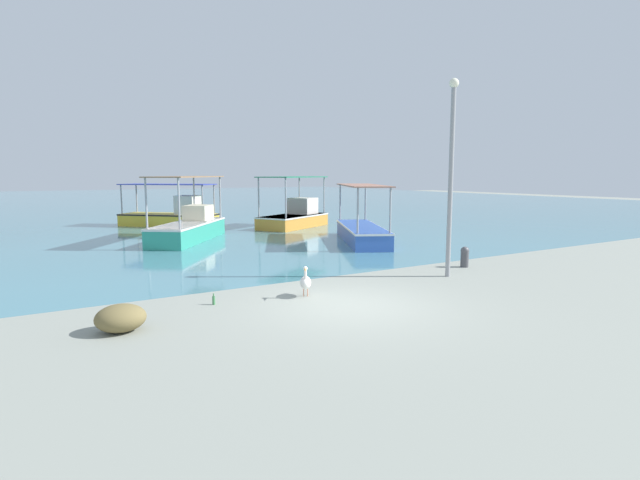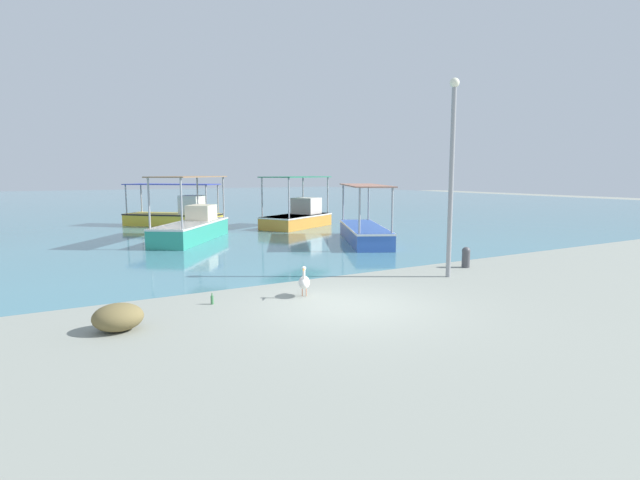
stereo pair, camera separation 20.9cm
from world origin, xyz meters
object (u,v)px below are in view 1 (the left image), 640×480
fishing_boat_outer (190,226)px  fishing_boat_near_right (172,215)px  fishing_boat_far_right (362,230)px  lamp_post (451,167)px  pelican (306,282)px  net_pile (121,318)px  fishing_boat_near_left (295,216)px  mooring_bollard (465,256)px  glass_bottle (214,300)px

fishing_boat_outer → fishing_boat_near_right: fishing_boat_outer is taller
fishing_boat_outer → fishing_boat_far_right: bearing=-34.0°
fishing_boat_near_right → lamp_post: 19.42m
pelican → net_pile: pelican is taller
fishing_boat_outer → fishing_boat_near_left: bearing=20.8°
fishing_boat_near_right → fishing_boat_far_right: 12.67m
pelican → lamp_post: (4.88, -0.05, 2.87)m
fishing_boat_near_left → pelican: (-7.55, -14.57, -0.29)m
fishing_boat_far_right → net_pile: bearing=-145.2°
pelican → fishing_boat_far_right: bearing=46.3°
net_pile → pelican: bearing=7.4°
fishing_boat_far_right → fishing_boat_outer: bearing=146.0°
mooring_bollard → fishing_boat_near_left: bearing=85.5°
mooring_bollard → pelican: bearing=-173.4°
net_pile → fishing_boat_outer: bearing=67.8°
fishing_boat_near_right → mooring_bollard: bearing=-75.2°
fishing_boat_far_right → lamp_post: (-2.32, -7.58, 2.71)m
fishing_boat_far_right → net_pile: (-11.66, -8.11, -0.26)m
mooring_bollard → fishing_boat_near_right: bearing=104.8°
mooring_bollard → net_pile: mooring_bollard is taller
fishing_boat_outer → mooring_bollard: bearing=-62.6°
fishing_boat_outer → net_pile: 13.54m
fishing_boat_outer → fishing_boat_far_right: fishing_boat_outer is taller
fishing_boat_far_right → net_pile: 14.21m
fishing_boat_outer → lamp_post: size_ratio=1.01×
fishing_boat_far_right → pelican: 10.41m
glass_bottle → fishing_boat_far_right: bearing=36.9°
fishing_boat_near_left → lamp_post: 15.09m
mooring_bollard → fishing_boat_far_right: bearing=83.8°
fishing_boat_near_right → glass_bottle: bearing=-101.9°
fishing_boat_near_right → fishing_boat_far_right: bearing=-64.1°
mooring_bollard → glass_bottle: 8.71m
fishing_boat_near_right → glass_bottle: size_ratio=19.85×
fishing_boat_outer → fishing_boat_near_left: fishing_boat_outer is taller
fishing_boat_far_right → fishing_boat_near_left: fishing_boat_near_left is taller
fishing_boat_far_right → mooring_bollard: (-0.73, -6.78, -0.17)m
pelican → net_pile: size_ratio=0.82×
lamp_post → mooring_bollard: (1.59, 0.80, -2.88)m
net_pile → glass_bottle: bearing=24.6°
lamp_post → net_pile: lamp_post is taller
pelican → lamp_post: 5.66m
fishing_boat_outer → fishing_boat_near_left: size_ratio=1.13×
mooring_bollard → glass_bottle: size_ratio=2.52×
pelican → net_pile: (-4.47, -0.58, -0.10)m
glass_bottle → pelican: bearing=-11.1°
net_pile → glass_bottle: size_ratio=3.60×
fishing_boat_near_right → lamp_post: size_ratio=0.93×
fishing_boat_outer → mooring_bollard: (5.82, -11.20, -0.30)m
fishing_boat_near_right → glass_bottle: fishing_boat_near_right is taller
fishing_boat_outer → mooring_bollard: 12.63m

